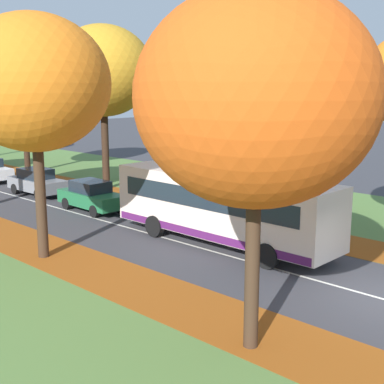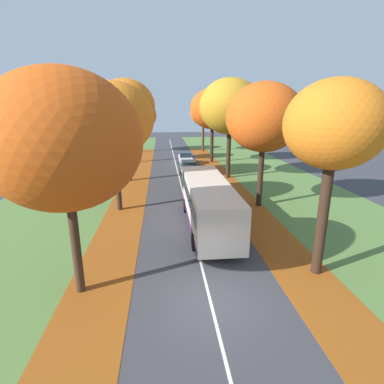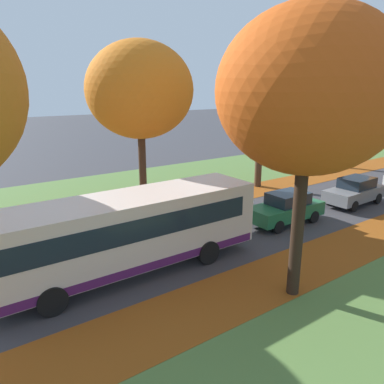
% 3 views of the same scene
% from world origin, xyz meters
% --- Properties ---
extents(ground_plane, '(160.00, 160.00, 0.00)m').
position_xyz_m(ground_plane, '(0.00, 0.00, 0.00)').
color(ground_plane, '#38383D').
extents(grass_verge_left, '(12.00, 90.00, 0.01)m').
position_xyz_m(grass_verge_left, '(-9.20, 20.00, 0.00)').
color(grass_verge_left, '#517538').
rests_on(grass_verge_left, ground).
extents(leaf_litter_left, '(2.80, 60.00, 0.00)m').
position_xyz_m(leaf_litter_left, '(-4.60, 14.00, 0.01)').
color(leaf_litter_left, '#8C4714').
rests_on(leaf_litter_left, grass_verge_left).
extents(grass_verge_right, '(12.00, 90.00, 0.01)m').
position_xyz_m(grass_verge_right, '(9.20, 20.00, 0.00)').
color(grass_verge_right, '#517538').
rests_on(grass_verge_right, ground).
extents(leaf_litter_right, '(2.80, 60.00, 0.00)m').
position_xyz_m(leaf_litter_right, '(4.60, 14.00, 0.01)').
color(leaf_litter_right, '#8C4714').
rests_on(leaf_litter_right, grass_verge_right).
extents(road_centre_line, '(0.12, 80.00, 0.01)m').
position_xyz_m(road_centre_line, '(0.00, 20.00, 0.00)').
color(road_centre_line, silver).
rests_on(road_centre_line, ground).
extents(tree_left_nearest, '(5.80, 5.80, 8.91)m').
position_xyz_m(tree_left_nearest, '(-5.35, 1.24, 6.29)').
color(tree_left_nearest, '#382619').
rests_on(tree_left_nearest, ground).
extents(tree_left_near, '(5.64, 5.64, 9.22)m').
position_xyz_m(tree_left_near, '(-5.08, 11.58, 6.66)').
color(tree_left_near, '#382619').
rests_on(tree_left_near, ground).
extents(tree_left_mid, '(5.77, 5.77, 10.11)m').
position_xyz_m(tree_left_mid, '(-5.23, 20.78, 7.47)').
color(tree_left_mid, '#422D1E').
rests_on(tree_left_mid, ground).
extents(tree_left_far, '(4.19, 4.19, 8.94)m').
position_xyz_m(tree_left_far, '(-5.60, 31.43, 6.96)').
color(tree_left_far, black).
rests_on(tree_left_far, ground).
extents(tree_left_distant, '(5.49, 5.49, 8.51)m').
position_xyz_m(tree_left_distant, '(-5.30, 41.45, 6.03)').
color(tree_left_distant, '#382619').
rests_on(tree_left_distant, ground).
extents(tree_right_nearest, '(4.12, 4.12, 8.65)m').
position_xyz_m(tree_right_nearest, '(5.29, 1.67, 6.72)').
color(tree_right_nearest, black).
rests_on(tree_right_nearest, ground).
extents(tree_right_near, '(5.58, 5.58, 9.24)m').
position_xyz_m(tree_right_near, '(5.68, 11.53, 6.71)').
color(tree_right_near, black).
rests_on(tree_right_near, ground).
extents(tree_right_mid, '(6.30, 6.30, 10.30)m').
position_xyz_m(tree_right_mid, '(5.28, 21.07, 7.45)').
color(tree_right_mid, black).
rests_on(tree_right_mid, ground).
extents(tree_right_far, '(5.93, 5.93, 9.82)m').
position_xyz_m(tree_right_far, '(5.03, 30.50, 7.13)').
color(tree_right_far, black).
rests_on(tree_right_far, ground).
extents(tree_right_distant, '(4.37, 4.37, 8.30)m').
position_xyz_m(tree_right_distant, '(5.23, 41.01, 6.29)').
color(tree_right_distant, '#422D1E').
rests_on(tree_right_distant, ground).
extents(bus, '(2.69, 10.41, 2.98)m').
position_xyz_m(bus, '(1.03, 7.64, 1.70)').
color(bus, beige).
rests_on(bus, ground).
extents(car_green_lead, '(1.87, 4.24, 1.62)m').
position_xyz_m(car_green_lead, '(0.91, 16.63, 0.81)').
color(car_green_lead, '#1E6038').
rests_on(car_green_lead, ground).
extents(car_grey_following, '(1.85, 4.24, 1.62)m').
position_xyz_m(car_grey_following, '(1.13, 22.51, 0.81)').
color(car_grey_following, slate).
rests_on(car_grey_following, ground).
extents(car_white_third_in_line, '(1.83, 4.23, 1.62)m').
position_xyz_m(car_white_third_in_line, '(1.28, 29.19, 0.81)').
color(car_white_third_in_line, silver).
rests_on(car_white_third_in_line, ground).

